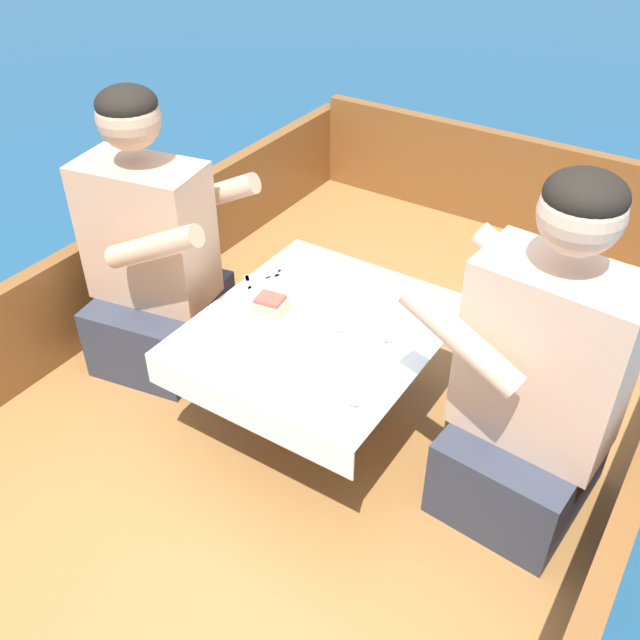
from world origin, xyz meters
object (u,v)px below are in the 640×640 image
object	(u,v)px
person_starboard	(536,389)
coffee_cup_starboard	(336,393)
person_port	(154,262)
coffee_cup_center	(327,321)
coffee_cup_port	(375,331)
sandwich	(270,304)

from	to	relation	value
person_starboard	coffee_cup_starboard	bearing A→B (deg)	39.07
person_port	coffee_cup_starboard	bearing A→B (deg)	-25.28
person_starboard	coffee_cup_center	xyz separation A→B (m)	(-0.62, -0.04, -0.01)
coffee_cup_port	coffee_cup_center	world-z (taller)	coffee_cup_port
coffee_cup_port	coffee_cup_starboard	xyz separation A→B (m)	(0.05, -0.28, -0.00)
person_starboard	sandwich	bearing A→B (deg)	9.61
person_port	coffee_cup_port	xyz separation A→B (m)	(0.81, 0.05, 0.01)
coffee_cup_starboard	coffee_cup_port	bearing A→B (deg)	99.13
coffee_cup_starboard	person_starboard	bearing A→B (deg)	34.02
coffee_cup_center	coffee_cup_starboard	bearing A→B (deg)	-53.13
person_port	sandwich	bearing A→B (deg)	-10.69
sandwich	coffee_cup_center	bearing A→B (deg)	7.00
coffee_cup_starboard	coffee_cup_center	distance (m)	0.31
person_port	coffee_cup_center	bearing A→B (deg)	-8.63
sandwich	person_port	bearing A→B (deg)	179.68
person_starboard	coffee_cup_starboard	world-z (taller)	person_starboard
coffee_cup_starboard	coffee_cup_center	size ratio (longest dim) A/B	1.19
coffee_cup_port	coffee_cup_center	size ratio (longest dim) A/B	1.05
coffee_cup_port	coffee_cup_starboard	bearing A→B (deg)	-80.87
sandwich	person_starboard	bearing A→B (deg)	4.56
coffee_cup_starboard	sandwich	bearing A→B (deg)	148.95
sandwich	coffee_cup_center	size ratio (longest dim) A/B	1.20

